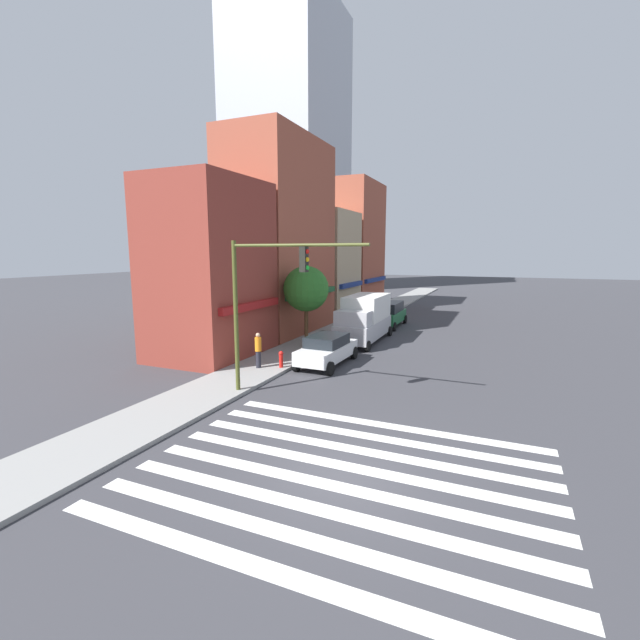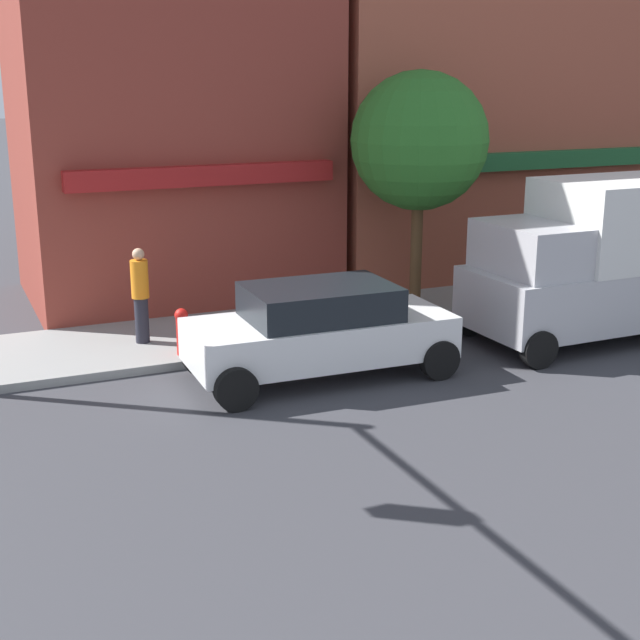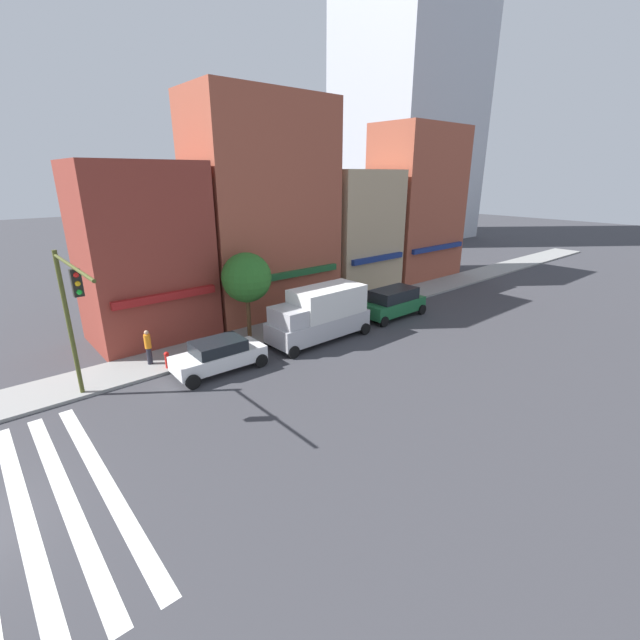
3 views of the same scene
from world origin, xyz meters
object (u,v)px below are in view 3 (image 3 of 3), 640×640
(traffic_signal, at_px, (72,306))
(fire_hydrant, at_px, (167,359))
(sedan_white, at_px, (219,355))
(street_tree, at_px, (247,278))
(pedestrian_orange_vest, at_px, (148,347))
(box_truck_silver, at_px, (320,314))
(suv_green, at_px, (393,302))

(traffic_signal, distance_m, fire_hydrant, 5.52)
(traffic_signal, relative_size, sedan_white, 1.42)
(fire_hydrant, height_order, street_tree, street_tree)
(traffic_signal, height_order, pedestrian_orange_vest, traffic_signal)
(sedan_white, distance_m, fire_hydrant, 2.57)
(box_truck_silver, bearing_deg, sedan_white, 179.28)
(street_tree, bearing_deg, pedestrian_orange_vest, -179.23)
(traffic_signal, distance_m, sedan_white, 6.73)
(sedan_white, bearing_deg, pedestrian_orange_vest, 132.93)
(box_truck_silver, xyz_separation_m, street_tree, (-3.02, 2.80, 2.05))
(sedan_white, height_order, box_truck_silver, box_truck_silver)
(fire_hydrant, distance_m, street_tree, 6.23)
(pedestrian_orange_vest, xyz_separation_m, street_tree, (5.82, 0.08, 2.56))
(fire_hydrant, bearing_deg, suv_green, -6.56)
(fire_hydrant, bearing_deg, traffic_signal, -160.30)
(suv_green, bearing_deg, traffic_signal, 178.59)
(traffic_signal, height_order, box_truck_silver, traffic_signal)
(sedan_white, distance_m, box_truck_silver, 6.50)
(traffic_signal, xyz_separation_m, sedan_white, (5.70, -0.34, -3.55))
(sedan_white, bearing_deg, street_tree, 40.90)
(sedan_white, bearing_deg, box_truck_silver, 1.66)
(suv_green, bearing_deg, box_truck_silver, 179.65)
(pedestrian_orange_vest, bearing_deg, fire_hydrant, -134.07)
(traffic_signal, distance_m, pedestrian_orange_vest, 5.26)
(traffic_signal, xyz_separation_m, suv_green, (18.57, -0.34, -3.36))
(box_truck_silver, relative_size, fire_hydrant, 7.40)
(street_tree, bearing_deg, traffic_signal, -164.93)
(fire_hydrant, bearing_deg, pedestrian_orange_vest, 115.05)
(box_truck_silver, distance_m, suv_green, 6.44)
(traffic_signal, relative_size, fire_hydrant, 7.52)
(sedan_white, relative_size, pedestrian_orange_vest, 2.51)
(box_truck_silver, bearing_deg, traffic_signal, 177.67)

